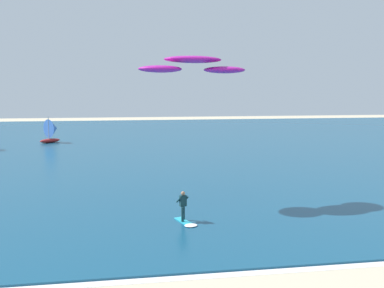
% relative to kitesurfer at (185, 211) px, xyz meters
% --- Properties ---
extents(ocean, '(160.00, 90.00, 0.10)m').
position_rel_kitesurfer_xyz_m(ocean, '(1.12, 38.48, -0.65)').
color(ocean, navy).
rests_on(ocean, ground).
extents(shoreline_foam, '(108.65, 1.89, 0.01)m').
position_rel_kitesurfer_xyz_m(shoreline_foam, '(3.84, -6.06, -0.70)').
color(shoreline_foam, white).
rests_on(shoreline_foam, ground).
extents(kitesurfer, '(1.13, 2.03, 1.67)m').
position_rel_kitesurfer_xyz_m(kitesurfer, '(0.00, 0.00, 0.00)').
color(kitesurfer, '#26B2CC').
rests_on(kitesurfer, ocean).
extents(kite, '(7.08, 3.01, 1.04)m').
position_rel_kitesurfer_xyz_m(kite, '(1.20, 4.44, 8.04)').
color(kite, '#B21999').
extents(sailboat_far_left, '(3.22, 3.14, 3.61)m').
position_rel_kitesurfer_xyz_m(sailboat_far_left, '(-12.57, 39.26, 1.05)').
color(sailboat_far_left, maroon).
rests_on(sailboat_far_left, ocean).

